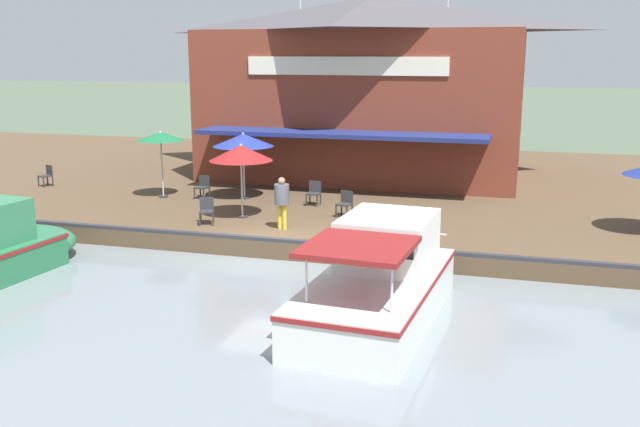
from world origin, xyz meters
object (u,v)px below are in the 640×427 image
patio_umbrella_far_corner (161,137)px  cafe_chair_under_first_umbrella (314,192)px  tree_downstream_bank (274,76)px  cafe_chair_far_corner_seat (345,202)px  waterfront_restaurant (371,84)px  cafe_chair_beside_entrance (203,186)px  motorboat_far_downstream (384,278)px  person_near_entrance (282,197)px  cafe_chair_mid_patio (207,209)px  cafe_chair_facing_river (47,174)px  patio_umbrella_by_entrance (243,140)px  patio_umbrella_mid_patio_left (241,153)px

patio_umbrella_far_corner → cafe_chair_under_first_umbrella: 6.13m
tree_downstream_bank → cafe_chair_far_corner_seat: bearing=29.0°
waterfront_restaurant → cafe_chair_far_corner_seat: bearing=7.2°
patio_umbrella_far_corner → cafe_chair_far_corner_seat: patio_umbrella_far_corner is taller
cafe_chair_under_first_umbrella → cafe_chair_beside_entrance: bearing=-90.0°
motorboat_far_downstream → tree_downstream_bank: 21.98m
person_near_entrance → cafe_chair_far_corner_seat: bearing=146.7°
waterfront_restaurant → cafe_chair_mid_patio: (11.56, -2.79, -3.45)m
cafe_chair_beside_entrance → cafe_chair_facing_river: size_ratio=1.00×
patio_umbrella_far_corner → cafe_chair_mid_patio: patio_umbrella_far_corner is taller
patio_umbrella_by_entrance → cafe_chair_beside_entrance: bearing=-76.3°
waterfront_restaurant → motorboat_far_downstream: waterfront_restaurant is taller
cafe_chair_facing_river → motorboat_far_downstream: size_ratio=0.12×
person_near_entrance → motorboat_far_downstream: bearing=40.5°
patio_umbrella_far_corner → cafe_chair_mid_patio: 5.20m
cafe_chair_mid_patio → cafe_chair_facing_river: (-4.24, -9.04, 0.00)m
cafe_chair_mid_patio → cafe_chair_facing_river: same height
patio_umbrella_far_corner → cafe_chair_mid_patio: (3.49, 3.40, -1.81)m
patio_umbrella_far_corner → patio_umbrella_mid_patio_left: 4.73m
cafe_chair_mid_patio → patio_umbrella_far_corner: bearing=-135.8°
waterfront_restaurant → cafe_chair_facing_river: size_ratio=16.25×
waterfront_restaurant → cafe_chair_mid_patio: waterfront_restaurant is taller
patio_umbrella_by_entrance → motorboat_far_downstream: bearing=38.3°
waterfront_restaurant → motorboat_far_downstream: size_ratio=2.00×
cafe_chair_facing_river → person_near_entrance: 12.31m
patio_umbrella_far_corner → cafe_chair_under_first_umbrella: patio_umbrella_far_corner is taller
cafe_chair_far_corner_seat → motorboat_far_downstream: motorboat_far_downstream is taller
patio_umbrella_mid_patio_left → cafe_chair_beside_entrance: bearing=-134.1°
patio_umbrella_by_entrance → cafe_chair_under_first_umbrella: bearing=82.5°
cafe_chair_facing_river → person_near_entrance: (4.20, 11.55, 0.53)m
cafe_chair_far_corner_seat → patio_umbrella_far_corner: bearing=-99.6°
waterfront_restaurant → cafe_chair_far_corner_seat: waterfront_restaurant is taller
patio_umbrella_by_entrance → tree_downstream_bank: tree_downstream_bank is taller
waterfront_restaurant → patio_umbrella_mid_patio_left: (10.37, -2.06, -1.78)m
cafe_chair_under_first_umbrella → person_near_entrance: size_ratio=0.52×
patio_umbrella_by_entrance → patio_umbrella_far_corner: bearing=-79.1°
patio_umbrella_by_entrance → patio_umbrella_mid_patio_left: (2.89, 1.09, -0.04)m
patio_umbrella_by_entrance → motorboat_far_downstream: (8.86, 6.99, -1.91)m
cafe_chair_mid_patio → person_near_entrance: (-0.04, 2.51, 0.53)m
cafe_chair_under_first_umbrella → patio_umbrella_by_entrance: bearing=-97.5°
cafe_chair_beside_entrance → cafe_chair_facing_river: 7.19m
waterfront_restaurant → cafe_chair_under_first_umbrella: waterfront_restaurant is taller
cafe_chair_far_corner_seat → cafe_chair_beside_entrance: size_ratio=1.00×
waterfront_restaurant → cafe_chair_under_first_umbrella: 8.59m
cafe_chair_mid_patio → motorboat_far_downstream: motorboat_far_downstream is taller
patio_umbrella_mid_patio_left → cafe_chair_under_first_umbrella: 3.48m
motorboat_far_downstream → patio_umbrella_mid_patio_left: bearing=-135.3°
cafe_chair_facing_river → patio_umbrella_mid_patio_left: bearing=72.7°
patio_umbrella_mid_patio_left → cafe_chair_mid_patio: bearing=-31.5°
patio_umbrella_mid_patio_left → cafe_chair_far_corner_seat: bearing=108.1°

